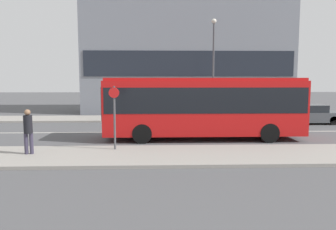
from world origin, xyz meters
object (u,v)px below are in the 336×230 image
at_px(pedestrian_near_stop, 28,129).
at_px(bus_stop_sign, 114,113).
at_px(city_bus, 203,104).
at_px(street_lamp, 213,59).
at_px(parked_car_0, 308,115).

height_order(pedestrian_near_stop, bus_stop_sign, bus_stop_sign).
relative_size(city_bus, pedestrian_near_stop, 5.64).
distance_m(city_bus, pedestrian_near_stop, 8.49).
xyz_separation_m(city_bus, bus_stop_sign, (-4.21, -3.06, -0.13)).
height_order(city_bus, street_lamp, street_lamp).
bearing_deg(parked_car_0, bus_stop_sign, -145.09).
bearing_deg(city_bus, bus_stop_sign, -141.12).
bearing_deg(pedestrian_near_stop, city_bus, -162.32).
height_order(pedestrian_near_stop, street_lamp, street_lamp).
height_order(parked_car_0, pedestrian_near_stop, pedestrian_near_stop).
relative_size(pedestrian_near_stop, bus_stop_sign, 0.67).
distance_m(parked_car_0, bus_stop_sign, 15.31).
bearing_deg(parked_car_0, pedestrian_near_stop, -149.08).
relative_size(city_bus, bus_stop_sign, 3.77).
distance_m(city_bus, bus_stop_sign, 5.20).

